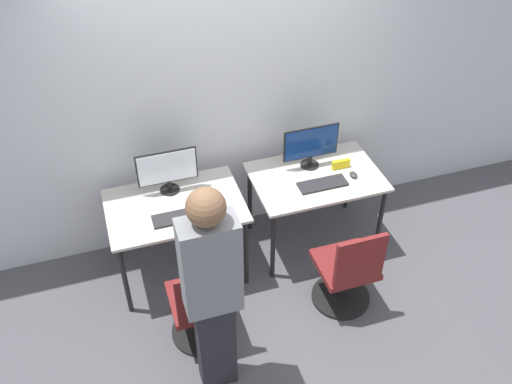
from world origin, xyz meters
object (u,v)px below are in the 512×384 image
monitor_left (167,170)px  mouse_left (211,211)px  office_chair_right (347,274)px  person_left (212,288)px  keyboard_left (179,217)px  office_chair_left (202,309)px  mouse_right (353,175)px  keyboard_right (323,184)px  monitor_right (311,145)px

monitor_left → mouse_left: size_ratio=5.41×
office_chair_right → person_left: bearing=-163.3°
monitor_left → office_chair_right: (1.18, -0.97, -0.61)m
keyboard_left → office_chair_left: (0.01, -0.59, -0.41)m
office_chair_left → office_chair_right: size_ratio=1.00×
monitor_left → mouse_right: bearing=-11.1°
mouse_left → keyboard_right: (0.96, 0.04, -0.01)m
keyboard_left → person_left: person_left is taller
monitor_left → office_chair_right: bearing=-39.4°
monitor_right → monitor_left: bearing=178.3°
person_left → mouse_right: (1.48, 1.02, -0.21)m
keyboard_left → monitor_right: size_ratio=0.84×
office_chair_left → keyboard_right: office_chair_left is taller
monitor_right → office_chair_right: bearing=-92.0°
mouse_left → keyboard_right: 0.96m
monitor_right → mouse_right: size_ratio=5.41×
office_chair_right → mouse_left: bearing=147.0°
office_chair_left → monitor_right: bearing=37.1°
office_chair_left → mouse_right: size_ratio=9.61×
mouse_left → person_left: (-0.23, -0.95, 0.21)m
person_left → office_chair_right: 1.36m
mouse_left → person_left: person_left is taller
mouse_left → office_chair_right: (0.93, -0.60, -0.41)m
mouse_left → monitor_right: (0.96, 0.33, 0.19)m
monitor_left → office_chair_right: monitor_left is taller
monitor_left → mouse_right: 1.55m
mouse_left → office_chair_right: office_chair_right is taller
mouse_left → monitor_right: monitor_right is taller
keyboard_right → mouse_right: mouse_right is taller
keyboard_left → monitor_right: 1.27m
keyboard_right → person_left: bearing=-140.2°
keyboard_left → office_chair_right: 1.39m
keyboard_right → mouse_right: bearing=5.7°
monitor_left → office_chair_left: bearing=-89.5°
office_chair_left → keyboard_right: bearing=27.4°
monitor_right → office_chair_right: 1.11m
monitor_left → keyboard_right: 1.27m
keyboard_left → mouse_right: 1.51m
office_chair_left → monitor_left: bearing=90.5°
keyboard_right → office_chair_right: bearing=-92.9°
person_left → office_chair_right: size_ratio=2.04×
office_chair_left → keyboard_right: size_ratio=2.11×
monitor_right → keyboard_right: size_ratio=1.19×
person_left → keyboard_right: size_ratio=4.30×
person_left → monitor_right: bearing=47.1°
monitor_left → office_chair_left: monitor_left is taller
mouse_right → monitor_right: bearing=138.6°
monitor_left → monitor_right: bearing=-1.7°
monitor_left → monitor_right: size_ratio=1.00×
monitor_left → person_left: size_ratio=0.28×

